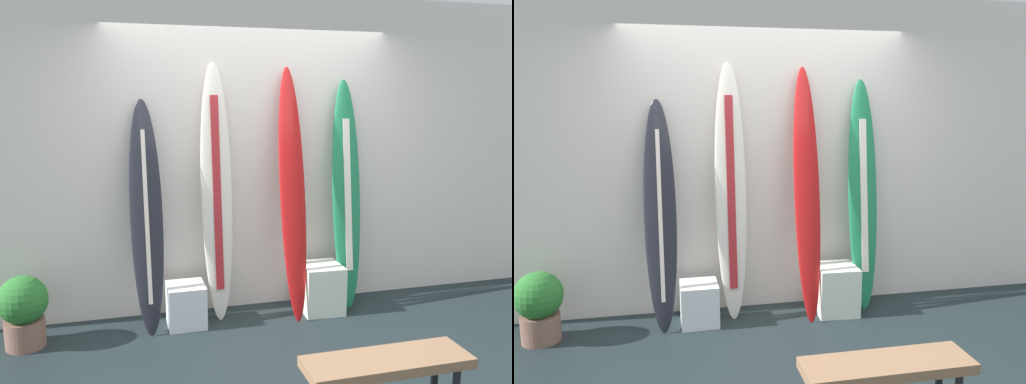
{
  "view_description": "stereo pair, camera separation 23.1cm",
  "coord_description": "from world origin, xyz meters",
  "views": [
    {
      "loc": [
        -1.13,
        -3.27,
        1.89
      ],
      "look_at": [
        -0.02,
        0.95,
        1.11
      ],
      "focal_mm": 36.41,
      "sensor_mm": 36.0,
      "label": 1
    },
    {
      "loc": [
        -0.91,
        -3.32,
        1.89
      ],
      "look_at": [
        -0.02,
        0.95,
        1.11
      ],
      "focal_mm": 36.41,
      "sensor_mm": 36.0,
      "label": 2
    }
  ],
  "objects": [
    {
      "name": "bench",
      "position": [
        0.28,
        -0.82,
        0.39
      ],
      "size": [
        0.98,
        0.3,
        0.45
      ],
      "color": "#8E674A",
      "rests_on": "ground"
    },
    {
      "name": "potted_plant",
      "position": [
        -1.9,
        0.82,
        0.31
      ],
      "size": [
        0.38,
        0.38,
        0.57
      ],
      "color": "brown",
      "rests_on": "ground"
    },
    {
      "name": "wall_back",
      "position": [
        0.0,
        1.3,
        1.4
      ],
      "size": [
        7.2,
        0.2,
        2.8
      ],
      "primitive_type": "cube",
      "color": "silver",
      "rests_on": "ground"
    },
    {
      "name": "surfboard_charcoal",
      "position": [
        -0.95,
        0.94,
        0.94
      ],
      "size": [
        0.27,
        0.47,
        1.91
      ],
      "color": "black",
      "rests_on": "ground"
    },
    {
      "name": "surfboard_crimson",
      "position": [
        0.3,
        0.92,
        1.09
      ],
      "size": [
        0.24,
        0.5,
        2.18
      ],
      "color": "red",
      "rests_on": "ground"
    },
    {
      "name": "display_block_left",
      "position": [
        0.57,
        0.89,
        0.22
      ],
      "size": [
        0.37,
        0.37,
        0.43
      ],
      "color": "silver",
      "rests_on": "ground"
    },
    {
      "name": "surfboard_emerald",
      "position": [
        0.84,
        1.0,
        1.03
      ],
      "size": [
        0.28,
        0.33,
        2.08
      ],
      "color": "#1F7D4E",
      "rests_on": "ground"
    },
    {
      "name": "ground",
      "position": [
        0.0,
        0.0,
        -0.02
      ],
      "size": [
        8.0,
        8.0,
        0.04
      ],
      "primitive_type": "cube",
      "color": "#1E292C"
    },
    {
      "name": "surfboard_ivory",
      "position": [
        -0.35,
        1.03,
        1.09
      ],
      "size": [
        0.27,
        0.29,
        2.21
      ],
      "color": "silver",
      "rests_on": "ground"
    },
    {
      "name": "display_block_center",
      "position": [
        -0.65,
        0.89,
        0.18
      ],
      "size": [
        0.32,
        0.32,
        0.36
      ],
      "color": "white",
      "rests_on": "ground"
    }
  ]
}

